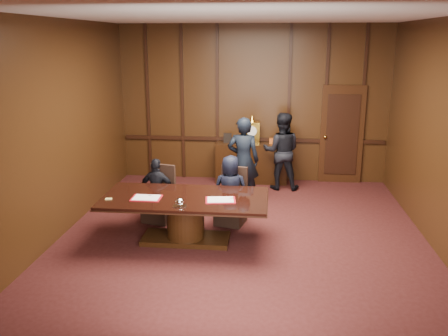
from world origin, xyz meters
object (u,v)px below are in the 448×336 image
conference_table (185,211)px  signatory_right (230,191)px  witness_right (281,151)px  signatory_left (157,191)px  witness_left (243,160)px  sideboard (252,161)px

conference_table → signatory_right: signatory_right is taller
signatory_right → witness_right: size_ratio=0.75×
signatory_left → witness_left: (1.45, 1.22, 0.28)m
signatory_left → witness_right: 3.12m
witness_left → witness_right: size_ratio=1.03×
signatory_right → witness_right: bearing=-115.2°
witness_left → sideboard: bearing=-90.9°
witness_left → witness_right: (0.76, 0.96, -0.02)m
sideboard → witness_left: (-0.11, -1.38, 0.37)m
witness_left → witness_right: bearing=-125.0°
sideboard → witness_right: witness_right is taller
sideboard → witness_right: (0.66, -0.43, 0.35)m
conference_table → signatory_right: bearing=50.9°
sideboard → witness_left: witness_left is taller
signatory_right → sideboard: bearing=-98.1°
conference_table → signatory_left: signatory_left is taller
sideboard → signatory_left: bearing=-120.7°
conference_table → witness_left: (0.80, 2.02, 0.35)m
witness_right → sideboard: bearing=-30.8°
signatory_left → signatory_right: (1.30, 0.00, 0.04)m
signatory_left → witness_left: 1.91m
signatory_left → witness_right: bearing=-129.6°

